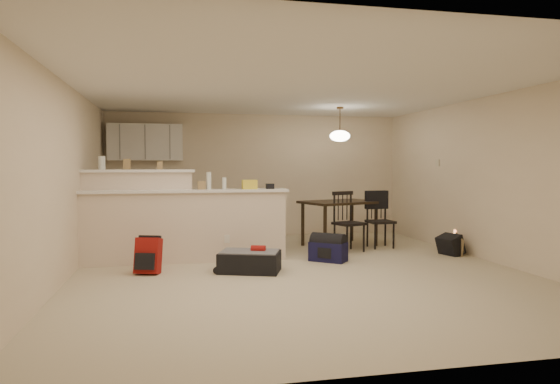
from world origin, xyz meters
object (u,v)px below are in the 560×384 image
object	(u,v)px
red_backpack	(148,256)
navy_duffel	(328,252)
dining_table	(339,206)
black_daypack	(450,245)
pendant_lamp	(340,135)
dining_chair_far	(380,220)
suitcase	(250,262)
dining_chair_near	(349,222)

from	to	relation	value
red_backpack	navy_duffel	distance (m)	2.65
dining_table	navy_duffel	size ratio (longest dim) A/B	2.81
black_daypack	red_backpack	bearing A→B (deg)	79.14
pendant_lamp	red_backpack	world-z (taller)	pendant_lamp
pendant_lamp	navy_duffel	distance (m)	2.39
dining_chair_far	suitcase	world-z (taller)	dining_chair_far
dining_chair_far	navy_duffel	distance (m)	1.68
suitcase	dining_table	bearing A→B (deg)	63.63
dining_table	dining_chair_near	size ratio (longest dim) A/B	1.49
dining_chair_far	suitcase	size ratio (longest dim) A/B	1.22
suitcase	dining_chair_near	bearing A→B (deg)	52.97
red_backpack	navy_duffel	xyz separation A→B (m)	(2.62, 0.33, -0.09)
dining_chair_near	red_backpack	size ratio (longest dim) A/B	2.11
dining_chair_far	dining_chair_near	bearing A→B (deg)	-160.23
red_backpack	black_daypack	bearing A→B (deg)	22.10
dining_chair_far	red_backpack	world-z (taller)	dining_chair_far
dining_chair_near	pendant_lamp	bearing A→B (deg)	67.29
pendant_lamp	dining_chair_near	world-z (taller)	pendant_lamp
pendant_lamp	red_backpack	xyz separation A→B (m)	(-3.26, -1.70, -1.75)
pendant_lamp	suitcase	bearing A→B (deg)	-135.65
suitcase	red_backpack	xyz separation A→B (m)	(-1.35, 0.17, 0.10)
dining_chair_far	black_daypack	xyz separation A→B (m)	(0.81, -0.93, -0.33)
dining_chair_near	suitcase	bearing A→B (deg)	-165.61
dining_chair_far	suitcase	bearing A→B (deg)	-151.13
suitcase	navy_duffel	bearing A→B (deg)	40.71
dining_chair_near	dining_chair_far	world-z (taller)	dining_chair_near
dining_table	dining_chair_near	world-z (taller)	dining_chair_near
dining_chair_far	suitcase	distance (m)	3.00
dining_chair_near	suitcase	size ratio (longest dim) A/B	1.25
dining_table	pendant_lamp	bearing A→B (deg)	-126.86
navy_duffel	dining_chair_far	bearing A→B (deg)	78.14
dining_chair_far	navy_duffel	bearing A→B (deg)	-143.36
dining_chair_near	suitcase	distance (m)	2.29
pendant_lamp	navy_duffel	xyz separation A→B (m)	(-0.64, -1.37, -1.84)
pendant_lamp	suitcase	size ratio (longest dim) A/B	0.77
red_backpack	pendant_lamp	bearing A→B (deg)	44.52
pendant_lamp	red_backpack	size ratio (longest dim) A/B	1.29
pendant_lamp	dining_chair_near	xyz separation A→B (m)	(-0.04, -0.62, -1.48)
pendant_lamp	black_daypack	xyz separation A→B (m)	(1.46, -1.28, -1.83)
red_backpack	navy_duffel	world-z (taller)	red_backpack
navy_duffel	pendant_lamp	bearing A→B (deg)	104.57
dining_table	red_backpack	distance (m)	3.71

